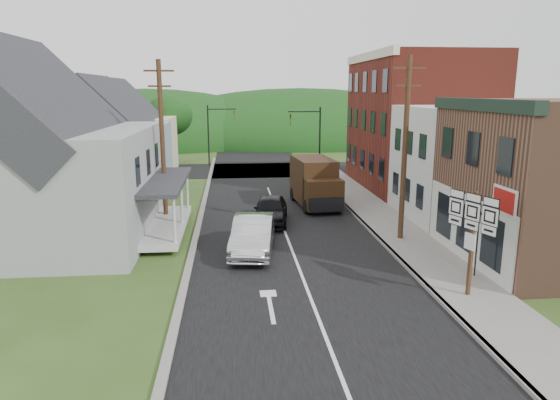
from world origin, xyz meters
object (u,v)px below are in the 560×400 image
object	(u,v)px
dark_sedan	(271,210)
warning_sign	(477,235)
delivery_van	(315,183)
silver_sedan	(253,235)
route_sign_cluster	(472,229)

from	to	relation	value
dark_sedan	warning_sign	distance (m)	11.97
delivery_van	warning_sign	world-z (taller)	delivery_van
dark_sedan	silver_sedan	bearing A→B (deg)	-96.32
dark_sedan	route_sign_cluster	distance (m)	12.92
dark_sedan	route_sign_cluster	bearing A→B (deg)	-53.84
silver_sedan	delivery_van	size ratio (longest dim) A/B	0.90
silver_sedan	route_sign_cluster	size ratio (longest dim) A/B	1.35
warning_sign	delivery_van	bearing A→B (deg)	130.25
delivery_van	warning_sign	bearing A→B (deg)	-77.64
dark_sedan	delivery_van	size ratio (longest dim) A/B	0.80
delivery_van	warning_sign	size ratio (longest dim) A/B	2.17
silver_sedan	dark_sedan	distance (m)	5.31
silver_sedan	route_sign_cluster	bearing A→B (deg)	-31.70
silver_sedan	warning_sign	bearing A→B (deg)	-18.83
warning_sign	route_sign_cluster	bearing A→B (deg)	-100.00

